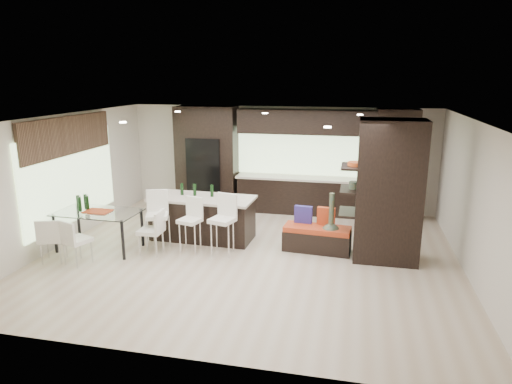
% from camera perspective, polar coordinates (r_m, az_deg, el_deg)
% --- Properties ---
extents(ground, '(8.00, 8.00, 0.00)m').
position_cam_1_polar(ground, '(9.13, -0.82, -7.92)').
color(ground, '#C5AE96').
rests_on(ground, ground).
extents(back_wall, '(8.00, 0.02, 2.70)m').
position_cam_1_polar(back_wall, '(12.07, 2.98, 4.24)').
color(back_wall, beige).
rests_on(back_wall, ground).
extents(left_wall, '(0.02, 7.00, 2.70)m').
position_cam_1_polar(left_wall, '(10.37, -22.91, 1.45)').
color(left_wall, beige).
rests_on(left_wall, ground).
extents(right_wall, '(0.02, 7.00, 2.70)m').
position_cam_1_polar(right_wall, '(8.74, 25.62, -1.08)').
color(right_wall, beige).
rests_on(right_wall, ground).
extents(ceiling, '(8.00, 7.00, 0.02)m').
position_cam_1_polar(ceiling, '(8.49, -0.89, 9.20)').
color(ceiling, white).
rests_on(ceiling, ground).
extents(window_left, '(0.04, 3.20, 1.90)m').
position_cam_1_polar(window_left, '(10.51, -22.11, 1.68)').
color(window_left, '#B2D199').
rests_on(window_left, left_wall).
extents(window_back, '(3.40, 0.04, 1.20)m').
position_cam_1_polar(window_back, '(11.92, 5.82, 5.03)').
color(window_back, '#B2D199').
rests_on(window_back, back_wall).
extents(stone_accent, '(0.08, 3.00, 0.80)m').
position_cam_1_polar(stone_accent, '(10.35, -22.44, 6.54)').
color(stone_accent, brown).
rests_on(stone_accent, left_wall).
extents(ceiling_spots, '(4.00, 3.00, 0.02)m').
position_cam_1_polar(ceiling_spots, '(8.73, -0.50, 9.21)').
color(ceiling_spots, white).
rests_on(ceiling_spots, ceiling).
extents(back_cabinetry, '(6.80, 0.68, 2.70)m').
position_cam_1_polar(back_cabinetry, '(11.68, 5.13, 3.86)').
color(back_cabinetry, black).
rests_on(back_cabinetry, ground).
extents(refrigerator, '(0.90, 0.68, 1.90)m').
position_cam_1_polar(refrigerator, '(12.24, -6.16, 2.41)').
color(refrigerator, black).
rests_on(refrigerator, ground).
extents(partition_column, '(1.20, 0.80, 2.70)m').
position_cam_1_polar(partition_column, '(8.90, 16.28, 0.04)').
color(partition_column, black).
rests_on(partition_column, ground).
extents(kitchen_island, '(2.27, 1.04, 0.93)m').
position_cam_1_polar(kitchen_island, '(9.98, -6.69, -3.23)').
color(kitchen_island, black).
rests_on(kitchen_island, ground).
extents(stool_left, '(0.55, 0.55, 0.98)m').
position_cam_1_polar(stool_left, '(9.52, -12.18, -4.19)').
color(stool_left, white).
rests_on(stool_left, ground).
extents(stool_mid, '(0.48, 0.48, 0.89)m').
position_cam_1_polar(stool_mid, '(9.29, -8.25, -4.75)').
color(stool_mid, white).
rests_on(stool_mid, ground).
extents(stool_right, '(0.53, 0.53, 0.98)m').
position_cam_1_polar(stool_right, '(9.05, -4.22, -4.87)').
color(stool_right, white).
rests_on(stool_right, ground).
extents(bench, '(1.38, 0.62, 0.52)m').
position_cam_1_polar(bench, '(9.36, 7.63, -5.80)').
color(bench, black).
rests_on(bench, ground).
extents(floor_vase, '(0.51, 0.51, 1.24)m').
position_cam_1_polar(floor_vase, '(9.18, 9.35, -3.90)').
color(floor_vase, '#404B36').
rests_on(floor_vase, ground).
extents(dining_table, '(1.69, 0.98, 0.80)m').
position_cam_1_polar(dining_table, '(9.85, -18.98, -4.57)').
color(dining_table, white).
rests_on(dining_table, ground).
extents(chair_near, '(0.56, 0.56, 0.81)m').
position_cam_1_polar(chair_near, '(9.25, -21.43, -5.99)').
color(chair_near, white).
rests_on(chair_near, ground).
extents(chair_far, '(0.55, 0.55, 0.81)m').
position_cam_1_polar(chair_far, '(9.54, -24.04, -5.65)').
color(chair_far, white).
rests_on(chair_far, ground).
extents(chair_end, '(0.45, 0.45, 0.83)m').
position_cam_1_polar(chair_end, '(9.32, -12.98, -5.12)').
color(chair_end, white).
rests_on(chair_end, ground).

